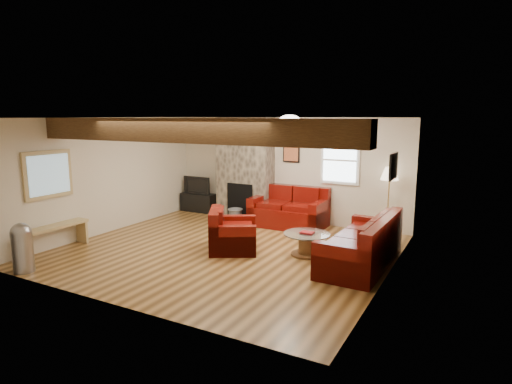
# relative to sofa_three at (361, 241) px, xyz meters

# --- Properties ---
(room) EXTENTS (8.00, 8.00, 8.00)m
(room) POSITION_rel_sofa_three_xyz_m (-2.48, -0.42, 0.82)
(room) COLOR #593817
(room) RESTS_ON ground
(floor) EXTENTS (6.00, 6.00, 0.00)m
(floor) POSITION_rel_sofa_three_xyz_m (-2.48, -0.42, -0.43)
(floor) COLOR #593817
(floor) RESTS_ON ground
(oak_beam) EXTENTS (6.00, 0.36, 0.38)m
(oak_beam) POSITION_rel_sofa_three_xyz_m (-2.48, -1.67, 1.88)
(oak_beam) COLOR black
(oak_beam) RESTS_ON room
(chimney_breast) EXTENTS (1.40, 0.67, 2.50)m
(chimney_breast) POSITION_rel_sofa_three_xyz_m (-3.48, 2.08, 0.79)
(chimney_breast) COLOR #3C352E
(chimney_breast) RESTS_ON floor
(back_window) EXTENTS (0.90, 0.08, 1.10)m
(back_window) POSITION_rel_sofa_three_xyz_m (-1.13, 2.29, 1.12)
(back_window) COLOR white
(back_window) RESTS_ON room
(hatch_window) EXTENTS (0.08, 1.00, 0.90)m
(hatch_window) POSITION_rel_sofa_three_xyz_m (-5.44, -1.92, 1.02)
(hatch_window) COLOR tan
(hatch_window) RESTS_ON room
(ceiling_dome) EXTENTS (0.40, 0.40, 0.18)m
(ceiling_dome) POSITION_rel_sofa_three_xyz_m (-1.58, 0.48, 2.01)
(ceiling_dome) COLOR white
(ceiling_dome) RESTS_ON room
(artwork_back) EXTENTS (0.42, 0.06, 0.52)m
(artwork_back) POSITION_rel_sofa_three_xyz_m (-2.33, 2.29, 1.27)
(artwork_back) COLOR black
(artwork_back) RESTS_ON room
(artwork_right) EXTENTS (0.06, 0.55, 0.42)m
(artwork_right) POSITION_rel_sofa_three_xyz_m (0.48, -0.12, 1.32)
(artwork_right) COLOR black
(artwork_right) RESTS_ON room
(sofa_three) EXTENTS (0.98, 2.23, 0.85)m
(sofa_three) POSITION_rel_sofa_three_xyz_m (0.00, 0.00, 0.00)
(sofa_three) COLOR #4D0605
(sofa_three) RESTS_ON floor
(loveseat) EXTENTS (1.72, 1.00, 0.91)m
(loveseat) POSITION_rel_sofa_three_xyz_m (-2.16, 1.81, 0.03)
(loveseat) COLOR #4D0605
(loveseat) RESTS_ON floor
(armchair_red) EXTENTS (1.23, 1.28, 0.80)m
(armchair_red) POSITION_rel_sofa_three_xyz_m (-2.36, -0.33, -0.03)
(armchair_red) COLOR #4D0605
(armchair_red) RESTS_ON floor
(coffee_table) EXTENTS (0.86, 0.86, 0.45)m
(coffee_table) POSITION_rel_sofa_three_xyz_m (-1.00, 0.04, -0.22)
(coffee_table) COLOR #492E17
(coffee_table) RESTS_ON floor
(tv_cabinet) EXTENTS (0.97, 0.39, 0.49)m
(tv_cabinet) POSITION_rel_sofa_three_xyz_m (-4.93, 2.11, -0.18)
(tv_cabinet) COLOR black
(tv_cabinet) RESTS_ON floor
(television) EXTENTS (0.81, 0.11, 0.47)m
(television) POSITION_rel_sofa_three_xyz_m (-4.93, 2.11, 0.29)
(television) COLOR black
(television) RESTS_ON tv_cabinet
(floor_lamp) EXTENTS (0.38, 0.38, 1.47)m
(floor_lamp) POSITION_rel_sofa_three_xyz_m (0.01, 2.13, 0.83)
(floor_lamp) COLOR tan
(floor_lamp) RESTS_ON floor
(pine_bench) EXTENTS (0.31, 1.31, 0.49)m
(pine_bench) POSITION_rel_sofa_three_xyz_m (-5.31, -1.97, -0.18)
(pine_bench) COLOR tan
(pine_bench) RESTS_ON floor
(pedal_bin) EXTENTS (0.37, 0.37, 0.83)m
(pedal_bin) POSITION_rel_sofa_three_xyz_m (-4.79, -2.97, -0.01)
(pedal_bin) COLOR #96969A
(pedal_bin) RESTS_ON floor
(coal_bucket) EXTENTS (0.38, 0.38, 0.36)m
(coal_bucket) POSITION_rel_sofa_three_xyz_m (-3.40, 1.47, -0.25)
(coal_bucket) COLOR slate
(coal_bucket) RESTS_ON floor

